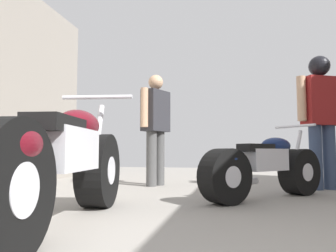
{
  "coord_description": "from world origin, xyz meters",
  "views": [
    {
      "loc": [
        0.22,
        0.27,
        0.49
      ],
      "look_at": [
        -0.37,
        3.25,
        0.74
      ],
      "focal_mm": 34.45,
      "sensor_mm": 36.0,
      "label": 1
    }
  ],
  "objects": [
    {
      "name": "mechanic_in_blue",
      "position": [
        -0.88,
        4.87,
        0.93
      ],
      "size": [
        0.38,
        0.64,
        1.64
      ],
      "color": "#4C4C4C",
      "rests_on": "ground_plane"
    },
    {
      "name": "motorcycle_black_naked",
      "position": [
        0.54,
        3.78,
        0.33
      ],
      "size": [
        1.34,
        1.38,
        0.8
      ],
      "color": "black",
      "rests_on": "ground_plane"
    },
    {
      "name": "motorcycle_maroon_cruiser",
      "position": [
        -0.87,
        2.23,
        0.41
      ],
      "size": [
        0.63,
        2.14,
        1.0
      ],
      "color": "black",
      "rests_on": "ground_plane"
    },
    {
      "name": "ground_plane",
      "position": [
        0.0,
        3.02,
        0.0
      ],
      "size": [
        14.49,
        14.49,
        0.0
      ],
      "primitive_type": "plane",
      "color": "gray"
    },
    {
      "name": "mechanic_with_helmet",
      "position": [
        1.39,
        4.84,
        1.07
      ],
      "size": [
        0.68,
        0.42,
        1.78
      ],
      "color": "#384766",
      "rests_on": "ground_plane"
    }
  ]
}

